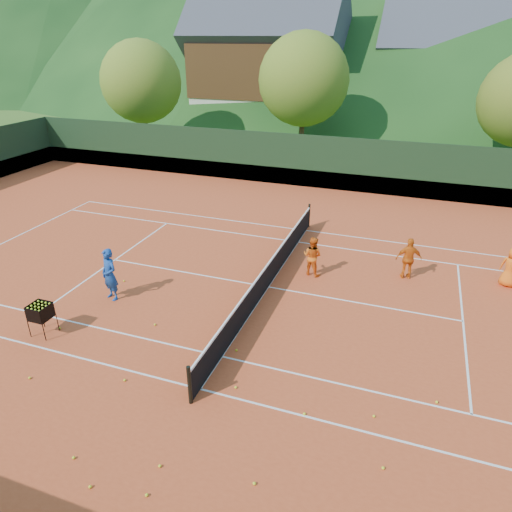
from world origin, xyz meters
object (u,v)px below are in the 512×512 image
(student_b, at_px, (409,259))
(tennis_net, at_px, (268,274))
(student_a, at_px, (312,256))
(chalet_mid, at_px, (450,72))
(ball_hopper, at_px, (40,312))
(student_c, at_px, (511,267))
(chalet_left, at_px, (268,63))
(coach, at_px, (110,275))

(student_b, bearing_deg, tennis_net, 13.49)
(student_a, height_order, chalet_mid, chalet_mid)
(tennis_net, bearing_deg, ball_hopper, -137.90)
(student_b, relative_size, ball_hopper, 1.56)
(student_c, bearing_deg, chalet_left, -35.92)
(student_a, relative_size, student_c, 1.01)
(chalet_left, bearing_deg, coach, -80.75)
(student_b, distance_m, student_c, 3.45)
(ball_hopper, relative_size, chalet_left, 0.07)
(coach, bearing_deg, ball_hopper, -85.82)
(student_a, height_order, student_b, student_b)
(student_c, relative_size, chalet_mid, 0.12)
(coach, xyz_separation_m, student_c, (12.66, 5.43, -0.17))
(ball_hopper, bearing_deg, student_b, 35.97)
(chalet_mid, bearing_deg, chalet_left, -165.96)
(chalet_left, xyz_separation_m, chalet_mid, (16.00, 4.00, -0.66))
(student_c, relative_size, tennis_net, 0.12)
(coach, relative_size, student_c, 1.23)
(coach, height_order, tennis_net, coach)
(student_a, distance_m, tennis_net, 1.92)
(coach, bearing_deg, student_a, 54.05)
(student_c, bearing_deg, student_a, 32.94)
(ball_hopper, distance_m, chalet_left, 35.52)
(coach, height_order, chalet_mid, chalet_mid)
(student_c, distance_m, ball_hopper, 15.48)
(student_a, relative_size, chalet_mid, 0.12)
(coach, relative_size, student_b, 1.16)
(student_a, distance_m, student_c, 6.90)
(student_b, bearing_deg, chalet_left, -75.98)
(tennis_net, distance_m, chalet_left, 32.04)
(student_b, distance_m, ball_hopper, 12.30)
(student_b, xyz_separation_m, tennis_net, (-4.55, -2.34, -0.28))
(student_b, height_order, chalet_mid, chalet_mid)
(student_a, distance_m, chalet_left, 31.05)
(student_a, height_order, chalet_left, chalet_left)
(tennis_net, height_order, chalet_mid, chalet_mid)
(tennis_net, relative_size, chalet_left, 0.87)
(coach, xyz_separation_m, tennis_net, (4.71, 2.49, -0.41))
(student_a, bearing_deg, tennis_net, 63.75)
(coach, xyz_separation_m, ball_hopper, (-0.70, -2.40, -0.16))
(chalet_mid, bearing_deg, tennis_net, -100.01)
(student_a, xyz_separation_m, student_b, (3.34, 0.88, 0.04))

